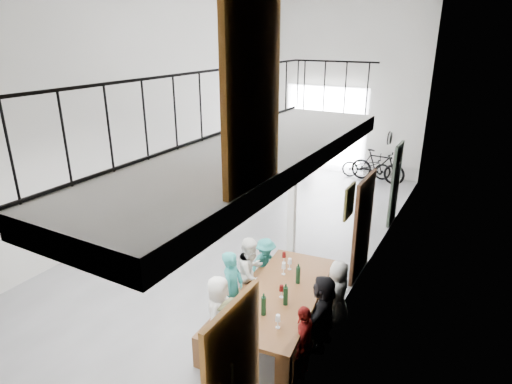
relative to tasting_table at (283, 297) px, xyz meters
The scene contains 24 objects.
floor 3.56m from the tasting_table, 129.07° to the left, with size 12.00×12.00×0.00m, color slate.
room_walls 4.51m from the tasting_table, 129.07° to the left, with size 12.00×12.00×12.00m.
gateway_portal 9.06m from the tasting_table, 106.73° to the left, with size 2.80×0.08×2.80m, color white.
right_wall_decor 1.43m from the tasting_table, 59.32° to the left, with size 0.07×8.28×5.07m.
balcony 2.31m from the tasting_table, 118.02° to the right, with size 1.52×5.62×4.00m.
tasting_table is the anchor object (origin of this frame).
bench_inner 0.82m from the tasting_table, behind, with size 0.35×2.20×0.51m, color brown.
bench_wall 0.61m from the tasting_table, 14.25° to the left, with size 0.26×2.03×0.47m, color brown.
tableware 0.22m from the tasting_table, 111.40° to the right, with size 0.73×1.64×0.35m.
side_bench 6.67m from the tasting_table, 134.95° to the left, with size 0.38×1.74×0.49m, color brown.
oak_barrel 7.88m from the tasting_table, 123.56° to the left, with size 0.69×0.69×1.02m.
serving_counter 9.17m from the tasting_table, 114.27° to the left, with size 1.68×0.47×0.89m, color #3D2317.
counter_bottles 9.17m from the tasting_table, 114.28° to the left, with size 1.45×0.17×0.28m.
guest_left_a 0.99m from the tasting_table, 135.14° to the right, with size 0.59×0.38×1.20m, color white.
guest_left_b 0.82m from the tasting_table, behind, with size 0.48×0.31×1.32m, color teal.
guest_left_c 0.92m from the tasting_table, 150.97° to the left, with size 0.63×0.49×1.29m, color white.
guest_left_d 1.31m from the tasting_table, 129.72° to the left, with size 0.67×0.38×1.04m, color teal.
guest_right_a 0.84m from the tasting_table, 44.25° to the right, with size 0.64×0.27×1.10m, color #A71F1C.
guest_right_b 0.62m from the tasting_table, ahead, with size 1.11×0.35×1.19m, color black.
guest_right_c 0.96m from the tasting_table, 48.66° to the left, with size 0.55×0.36×1.12m, color white.
host_standing 1.69m from the tasting_table, 85.23° to the right, with size 0.61×0.40×1.68m, color brown.
potted_plant 3.47m from the tasting_table, 85.82° to the left, with size 0.37×0.32×0.41m, color #1F5320.
bicycle_near 8.38m from the tasting_table, 96.95° to the left, with size 0.54×1.54×0.81m, color black.
bicycle_far 8.13m from the tasting_table, 94.24° to the left, with size 0.49×1.72×1.03m, color black.
Camera 1 is at (4.50, -7.68, 4.43)m, focal length 30.00 mm.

